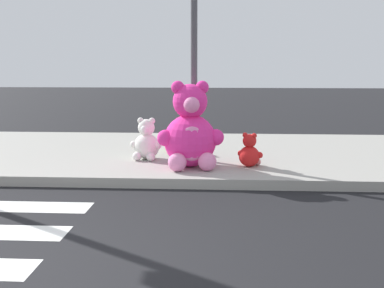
{
  "coord_description": "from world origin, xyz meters",
  "views": [
    {
      "loc": [
        1.44,
        -3.59,
        1.78
      ],
      "look_at": [
        1.01,
        3.6,
        0.55
      ],
      "focal_mm": 45.05,
      "sensor_mm": 36.0,
      "label": 1
    }
  ],
  "objects_px": {
    "plush_pink_large": "(190,133)",
    "sign_pole": "(194,58)",
    "plush_white": "(146,143)",
    "plush_red": "(250,153)",
    "plush_lime": "(177,139)"
  },
  "relations": [
    {
      "from": "plush_pink_large",
      "to": "sign_pole",
      "type": "bearing_deg",
      "value": 87.59
    },
    {
      "from": "plush_white",
      "to": "plush_red",
      "type": "xyz_separation_m",
      "value": [
        1.71,
        -0.47,
        -0.07
      ]
    },
    {
      "from": "plush_pink_large",
      "to": "plush_red",
      "type": "xyz_separation_m",
      "value": [
        0.93,
        0.09,
        -0.32
      ]
    },
    {
      "from": "plush_white",
      "to": "plush_red",
      "type": "relative_size",
      "value": 1.31
    },
    {
      "from": "sign_pole",
      "to": "plush_white",
      "type": "height_order",
      "value": "sign_pole"
    },
    {
      "from": "plush_pink_large",
      "to": "plush_white",
      "type": "distance_m",
      "value": 1.0
    },
    {
      "from": "sign_pole",
      "to": "plush_white",
      "type": "bearing_deg",
      "value": -178.12
    },
    {
      "from": "sign_pole",
      "to": "plush_pink_large",
      "type": "distance_m",
      "value": 1.3
    },
    {
      "from": "sign_pole",
      "to": "plush_white",
      "type": "relative_size",
      "value": 4.53
    },
    {
      "from": "sign_pole",
      "to": "plush_white",
      "type": "xyz_separation_m",
      "value": [
        -0.81,
        -0.03,
        -1.42
      ]
    },
    {
      "from": "plush_red",
      "to": "sign_pole",
      "type": "bearing_deg",
      "value": 151.17
    },
    {
      "from": "plush_white",
      "to": "plush_lime",
      "type": "bearing_deg",
      "value": 59.08
    },
    {
      "from": "sign_pole",
      "to": "plush_white",
      "type": "distance_m",
      "value": 1.63
    },
    {
      "from": "plush_white",
      "to": "sign_pole",
      "type": "bearing_deg",
      "value": 1.88
    },
    {
      "from": "plush_lime",
      "to": "sign_pole",
      "type": "bearing_deg",
      "value": -63.93
    }
  ]
}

